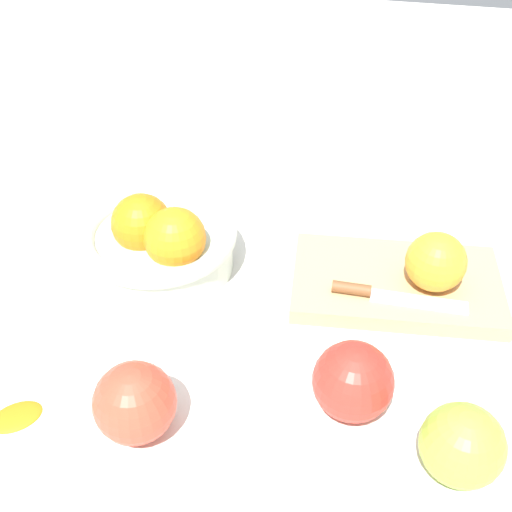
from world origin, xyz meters
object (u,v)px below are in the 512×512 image
Objects in this scene: bowl at (159,242)px; apple_front_right at (353,381)px; knife at (380,294)px; orange_on_board at (436,262)px; cutting_board at (396,284)px; apple_front_left at (135,403)px; apple_front_right_2 at (462,445)px.

apple_front_right is (0.25, -0.17, -0.00)m from bowl.
bowl reaches higher than knife.
bowl is at bearing -177.63° from orange_on_board.
bowl is at bearing -176.29° from cutting_board.
orange_on_board is 0.45× the size of knife.
knife is at bearing 44.79° from apple_front_left.
orange_on_board is 0.24m from apple_front_right_2.
orange_on_board is at bearing 30.74° from knife.
apple_front_right_2 is (0.10, -0.05, -0.00)m from apple_front_right.
orange_on_board is 0.88× the size of apple_front_right.
apple_front_left is (-0.27, -0.25, -0.02)m from orange_on_board.
bowl is 2.76× the size of orange_on_board.
cutting_board is at bearing 104.83° from apple_front_right_2.
knife is 1.94× the size of apple_front_right.
orange_on_board is (0.33, 0.01, 0.01)m from bowl.
apple_front_right is at bearing 153.29° from apple_front_right_2.
cutting_board is 0.35m from apple_front_left.
bowl is 0.30m from apple_front_right.
cutting_board is at bearing 3.71° from bowl.
bowl is 0.29m from cutting_board.
apple_front_right reaches higher than knife.
orange_on_board is 0.20m from apple_front_right.
cutting_board is at bearing 47.27° from apple_front_left.
apple_front_left is at bearing -176.82° from apple_front_right_2.
orange_on_board is at bearing 42.26° from apple_front_left.
knife is at bearing 112.39° from apple_front_right_2.
apple_front_right_2 is (0.30, 0.02, -0.00)m from apple_front_left.
apple_front_right_2 is (0.08, -0.20, 0.01)m from knife.
cutting_board is at bearing 78.59° from apple_front_right.
apple_front_left is at bearing -137.74° from orange_on_board.
bowl is at bearing 175.62° from knife.
orange_on_board is (0.04, -0.01, 0.05)m from cutting_board.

